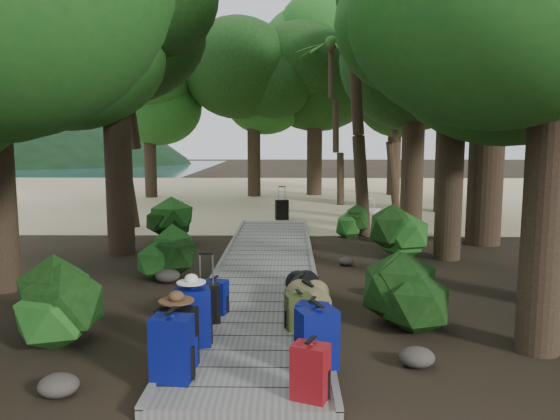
# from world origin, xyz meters

# --- Properties ---
(ground) EXTENTS (120.00, 120.00, 0.00)m
(ground) POSITION_xyz_m (0.00, 0.00, 0.00)
(ground) COLOR black
(ground) RESTS_ON ground
(sand_beach) EXTENTS (40.00, 22.00, 0.02)m
(sand_beach) POSITION_xyz_m (0.00, 16.00, 0.01)
(sand_beach) COLOR tan
(sand_beach) RESTS_ON ground
(boardwalk) EXTENTS (2.00, 12.00, 0.12)m
(boardwalk) POSITION_xyz_m (0.00, 1.00, 0.06)
(boardwalk) COLOR gray
(boardwalk) RESTS_ON ground
(backpack_left_a) EXTENTS (0.45, 0.34, 0.79)m
(backpack_left_a) POSITION_xyz_m (-0.77, -4.35, 0.51)
(backpack_left_a) COLOR #031265
(backpack_left_a) RESTS_ON boardwalk
(backpack_left_b) EXTENTS (0.47, 0.38, 0.77)m
(backpack_left_b) POSITION_xyz_m (-0.79, -3.99, 0.50)
(backpack_left_b) COLOR black
(backpack_left_b) RESTS_ON boardwalk
(backpack_left_c) EXTENTS (0.50, 0.41, 0.81)m
(backpack_left_c) POSITION_xyz_m (-0.73, -3.34, 0.52)
(backpack_left_c) COLOR #031265
(backpack_left_c) RESTS_ON boardwalk
(backpack_left_d) EXTENTS (0.41, 0.33, 0.55)m
(backpack_left_d) POSITION_xyz_m (-0.63, -2.06, 0.39)
(backpack_left_d) COLOR #031265
(backpack_left_d) RESTS_ON boardwalk
(backpack_right_a) EXTENTS (0.42, 0.36, 0.62)m
(backpack_right_a) POSITION_xyz_m (0.69, -4.74, 0.43)
(backpack_right_a) COLOR maroon
(backpack_right_a) RESTS_ON boardwalk
(backpack_right_b) EXTENTS (0.51, 0.44, 0.78)m
(backpack_right_b) POSITION_xyz_m (0.79, -4.05, 0.51)
(backpack_right_b) COLOR #031265
(backpack_right_b) RESTS_ON boardwalk
(backpack_right_c) EXTENTS (0.43, 0.36, 0.63)m
(backpack_right_c) POSITION_xyz_m (0.76, -3.39, 0.43)
(backpack_right_c) COLOR #031265
(backpack_right_c) RESTS_ON boardwalk
(backpack_right_d) EXTENTS (0.40, 0.33, 0.53)m
(backpack_right_d) POSITION_xyz_m (0.61, -2.72, 0.38)
(backpack_right_d) COLOR #353C19
(backpack_right_d) RESTS_ON boardwalk
(duffel_right_khaki) EXTENTS (0.68, 0.80, 0.45)m
(duffel_right_khaki) POSITION_xyz_m (0.75, -2.12, 0.35)
(duffel_right_khaki) COLOR olive
(duffel_right_khaki) RESTS_ON boardwalk
(duffel_right_black) EXTENTS (0.57, 0.77, 0.44)m
(duffel_right_black) POSITION_xyz_m (0.69, -1.50, 0.34)
(duffel_right_black) COLOR black
(duffel_right_black) RESTS_ON boardwalk
(suitcase_on_boardwalk) EXTENTS (0.39, 0.27, 0.55)m
(suitcase_on_boardwalk) POSITION_xyz_m (-0.68, -2.50, 0.40)
(suitcase_on_boardwalk) COLOR black
(suitcase_on_boardwalk) RESTS_ON boardwalk
(lone_suitcase_on_sand) EXTENTS (0.46, 0.34, 0.65)m
(lone_suitcase_on_sand) POSITION_xyz_m (0.22, 8.00, 0.35)
(lone_suitcase_on_sand) COLOR black
(lone_suitcase_on_sand) RESTS_ON sand_beach
(hat_brown) EXTENTS (0.40, 0.40, 0.12)m
(hat_brown) POSITION_xyz_m (-0.79, -3.98, 0.95)
(hat_brown) COLOR #51351E
(hat_brown) RESTS_ON backpack_left_b
(hat_white) EXTENTS (0.36, 0.36, 0.12)m
(hat_white) POSITION_xyz_m (-0.73, -3.36, 0.99)
(hat_white) COLOR silver
(hat_white) RESTS_ON backpack_left_c
(kayak) EXTENTS (1.01, 3.07, 0.30)m
(kayak) POSITION_xyz_m (-3.83, 10.92, 0.17)
(kayak) COLOR #A21E0D
(kayak) RESTS_ON sand_beach
(sun_lounger) EXTENTS (1.15, 1.83, 0.56)m
(sun_lounger) POSITION_xyz_m (3.26, 9.06, 0.30)
(sun_lounger) COLOR silver
(sun_lounger) RESTS_ON sand_beach
(tree_right_a) EXTENTS (4.64, 4.64, 7.73)m
(tree_right_a) POSITION_xyz_m (3.64, -3.16, 3.86)
(tree_right_a) COLOR black
(tree_right_a) RESTS_ON ground
(tree_right_c) EXTENTS (4.85, 4.85, 8.40)m
(tree_right_c) POSITION_xyz_m (4.02, 2.23, 4.20)
(tree_right_c) COLOR black
(tree_right_c) RESTS_ON ground
(tree_right_e) EXTENTS (5.46, 5.46, 9.82)m
(tree_right_e) POSITION_xyz_m (4.27, 7.06, 4.91)
(tree_right_e) COLOR black
(tree_right_e) RESTS_ON ground
(tree_right_f) EXTENTS (5.66, 5.66, 10.11)m
(tree_right_f) POSITION_xyz_m (6.13, 10.09, 5.06)
(tree_right_f) COLOR black
(tree_right_f) RESTS_ON ground
(tree_left_c) EXTENTS (5.12, 5.12, 8.91)m
(tree_left_c) POSITION_xyz_m (-3.49, 2.70, 4.46)
(tree_left_c) COLOR black
(tree_left_c) RESTS_ON ground
(tree_back_a) EXTENTS (4.98, 4.98, 8.63)m
(tree_back_a) POSITION_xyz_m (-1.18, 15.43, 4.31)
(tree_back_a) COLOR black
(tree_back_a) RESTS_ON ground
(tree_back_b) EXTENTS (5.78, 5.78, 10.32)m
(tree_back_b) POSITION_xyz_m (1.65, 16.11, 5.16)
(tree_back_b) COLOR black
(tree_back_b) RESTS_ON ground
(tree_back_c) EXTENTS (4.97, 4.97, 8.95)m
(tree_back_c) POSITION_xyz_m (5.43, 16.19, 4.48)
(tree_back_c) COLOR black
(tree_back_c) RESTS_ON ground
(tree_back_d) EXTENTS (4.68, 4.68, 7.80)m
(tree_back_d) POSITION_xyz_m (-5.87, 14.91, 3.90)
(tree_back_d) COLOR black
(tree_back_d) RESTS_ON ground
(palm_right_a) EXTENTS (4.88, 4.88, 8.33)m
(palm_right_a) POSITION_xyz_m (2.70, 5.34, 4.16)
(palm_right_a) COLOR #183C11
(palm_right_a) RESTS_ON ground
(palm_right_b) EXTENTS (4.01, 4.01, 7.74)m
(palm_right_b) POSITION_xyz_m (4.51, 11.01, 3.87)
(palm_right_b) COLOR #183C11
(palm_right_b) RESTS_ON ground
(palm_right_c) EXTENTS (3.99, 3.99, 6.35)m
(palm_right_c) POSITION_xyz_m (2.77, 12.37, 3.18)
(palm_right_c) COLOR #183C11
(palm_right_c) RESTS_ON ground
(palm_left_a) EXTENTS (4.48, 4.48, 7.13)m
(palm_left_a) POSITION_xyz_m (-4.51, 6.40, 3.57)
(palm_left_a) COLOR #183C11
(palm_left_a) RESTS_ON ground
(rock_left_a) EXTENTS (0.43, 0.39, 0.24)m
(rock_left_a) POSITION_xyz_m (-1.95, -4.48, 0.12)
(rock_left_a) COLOR #4C473F
(rock_left_a) RESTS_ON ground
(rock_left_b) EXTENTS (0.35, 0.32, 0.19)m
(rock_left_b) POSITION_xyz_m (-2.79, -1.88, 0.10)
(rock_left_b) COLOR #4C473F
(rock_left_b) RESTS_ON ground
(rock_left_c) EXTENTS (0.47, 0.42, 0.26)m
(rock_left_c) POSITION_xyz_m (-1.82, 0.09, 0.13)
(rock_left_c) COLOR #4C473F
(rock_left_c) RESTS_ON ground
(rock_left_d) EXTENTS (0.28, 0.25, 0.15)m
(rock_left_d) POSITION_xyz_m (-2.24, 3.49, 0.08)
(rock_left_d) COLOR #4C473F
(rock_left_d) RESTS_ON ground
(rock_right_a) EXTENTS (0.42, 0.38, 0.23)m
(rock_right_a) POSITION_xyz_m (2.00, -3.67, 0.12)
(rock_right_a) COLOR #4C473F
(rock_right_a) RESTS_ON ground
(rock_right_b) EXTENTS (0.53, 0.48, 0.29)m
(rock_right_b) POSITION_xyz_m (2.16, -0.77, 0.15)
(rock_right_b) COLOR #4C473F
(rock_right_b) RESTS_ON ground
(rock_right_c) EXTENTS (0.32, 0.29, 0.18)m
(rock_right_c) POSITION_xyz_m (1.68, 1.54, 0.09)
(rock_right_c) COLOR #4C473F
(rock_right_c) RESTS_ON ground
(rock_right_d) EXTENTS (0.58, 0.52, 0.32)m
(rock_right_d) POSITION_xyz_m (2.99, 4.11, 0.16)
(rock_right_d) COLOR #4C473F
(rock_right_d) RESTS_ON ground
(shrub_left_a) EXTENTS (1.17, 1.17, 1.05)m
(shrub_left_a) POSITION_xyz_m (-2.61, -2.90, 0.53)
(shrub_left_a) COLOR #19551B
(shrub_left_a) RESTS_ON ground
(shrub_left_b) EXTENTS (1.00, 1.00, 0.90)m
(shrub_left_b) POSITION_xyz_m (-1.93, 0.52, 0.45)
(shrub_left_b) COLOR #19551B
(shrub_left_b) RESTS_ON ground
(shrub_left_c) EXTENTS (1.26, 1.26, 1.14)m
(shrub_left_c) POSITION_xyz_m (-2.65, 4.16, 0.57)
(shrub_left_c) COLOR #19551B
(shrub_left_c) RESTS_ON ground
(shrub_right_a) EXTENTS (1.13, 1.13, 1.02)m
(shrub_right_a) POSITION_xyz_m (2.07, -2.30, 0.51)
(shrub_right_a) COLOR #19551B
(shrub_right_a) RESTS_ON ground
(shrub_right_b) EXTENTS (1.29, 1.29, 1.16)m
(shrub_right_b) POSITION_xyz_m (2.92, 2.32, 0.58)
(shrub_right_b) COLOR #19551B
(shrub_right_b) RESTS_ON ground
(shrub_right_c) EXTENTS (0.90, 0.90, 0.81)m
(shrub_right_c) POSITION_xyz_m (2.25, 5.03, 0.41)
(shrub_right_c) COLOR #19551B
(shrub_right_c) RESTS_ON ground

